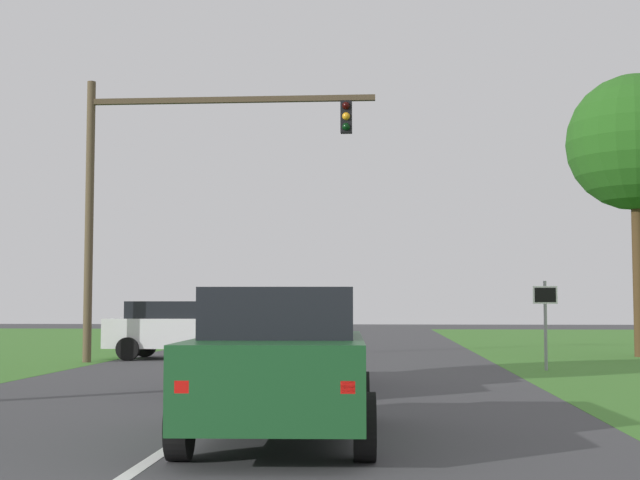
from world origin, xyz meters
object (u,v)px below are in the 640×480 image
Objects in this scene: red_suv_near at (282,359)px; oak_tree_right at (635,143)px; keep_moving_sign at (545,313)px; traffic_light at (164,174)px; crossing_suv_far at (179,328)px; pickup_truck_lead at (275,338)px.

oak_tree_right reaches higher than red_suv_near.
keep_moving_sign is at bearing 66.61° from red_suv_near.
traffic_light reaches higher than red_suv_near.
crossing_suv_far is (0.08, 1.79, -4.44)m from traffic_light.
red_suv_near is 21.27m from oak_tree_right.
oak_tree_right is at bearing 15.18° from traffic_light.
red_suv_near is 13.17m from keep_moving_sign.
traffic_light is 11.23m from keep_moving_sign.
crossing_suv_far is (-10.18, 4.15, -0.51)m from keep_moving_sign.
keep_moving_sign is at bearing 42.27° from pickup_truck_lead.
keep_moving_sign is 0.52× the size of crossing_suv_far.
traffic_light is 14.81m from oak_tree_right.
keep_moving_sign is (5.23, 12.08, 0.46)m from red_suv_near.
keep_moving_sign is at bearing -122.58° from oak_tree_right.
keep_moving_sign is (6.10, 5.54, 0.44)m from pickup_truck_lead.
red_suv_near is 6.60m from pickup_truck_lead.
pickup_truck_lead is 16.51m from oak_tree_right.
pickup_truck_lead is at bearing -130.58° from oak_tree_right.
crossing_suv_far is at bearing 157.84° from keep_moving_sign.
oak_tree_right is 15.44m from crossing_suv_far.
pickup_truck_lead is (-0.87, 6.54, 0.02)m from red_suv_near.
red_suv_near is 0.58× the size of traffic_light.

